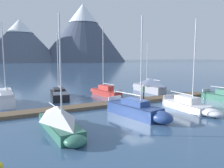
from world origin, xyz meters
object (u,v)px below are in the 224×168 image
at_px(sailboat_outer_slip, 191,106).
at_px(sailboat_end_of_dock, 149,85).
at_px(sailboat_mid_dock_starboard, 139,110).
at_px(sailboat_far_berth, 104,91).
at_px(sailboat_second_berth, 59,120).
at_px(sailboat_mid_dock_port, 59,94).
at_px(sailboat_nearest_berth, 6,98).
at_px(mooring_buoy_channel_marker, 169,102).
at_px(person_on_dock, 144,91).

xyz_separation_m(sailboat_outer_slip, sailboat_end_of_dock, (2.65, 11.34, 0.48)).
xyz_separation_m(sailboat_mid_dock_starboard, sailboat_far_berth, (1.24, 11.12, -0.06)).
bearing_deg(sailboat_outer_slip, sailboat_end_of_dock, 76.86).
xyz_separation_m(sailboat_second_berth, sailboat_mid_dock_port, (2.17, 12.61, -0.28)).
height_order(sailboat_nearest_berth, sailboat_second_berth, sailboat_nearest_berth).
height_order(sailboat_second_berth, mooring_buoy_channel_marker, sailboat_second_berth).
distance_m(sailboat_far_berth, sailboat_outer_slip, 12.06).
xyz_separation_m(sailboat_mid_dock_port, sailboat_mid_dock_starboard, (4.71, -11.68, 0.08)).
bearing_deg(mooring_buoy_channel_marker, sailboat_nearest_berth, 157.65).
distance_m(sailboat_second_berth, sailboat_mid_dock_port, 12.80).
height_order(sailboat_outer_slip, mooring_buoy_channel_marker, sailboat_outer_slip).
relative_size(sailboat_mid_dock_port, sailboat_outer_slip, 0.94).
relative_size(sailboat_second_berth, sailboat_mid_dock_port, 0.98).
xyz_separation_m(sailboat_second_berth, sailboat_outer_slip, (12.58, 0.84, -0.30)).
relative_size(sailboat_nearest_berth, sailboat_end_of_dock, 1.23).
bearing_deg(sailboat_end_of_dock, sailboat_mid_dock_port, 178.12).
bearing_deg(mooring_buoy_channel_marker, sailboat_second_berth, -161.19).
bearing_deg(sailboat_nearest_berth, sailboat_second_berth, -71.45).
bearing_deg(mooring_buoy_channel_marker, person_on_dock, 134.27).
height_order(sailboat_mid_dock_starboard, mooring_buoy_channel_marker, sailboat_mid_dock_starboard).
xyz_separation_m(sailboat_second_berth, person_on_dock, (10.79, 6.46, 0.43)).
relative_size(sailboat_nearest_berth, sailboat_far_berth, 0.97).
relative_size(sailboat_mid_dock_port, sailboat_far_berth, 0.88).
bearing_deg(sailboat_second_berth, sailboat_mid_dock_port, 80.25).
bearing_deg(person_on_dock, sailboat_far_berth, 115.49).
bearing_deg(sailboat_far_berth, sailboat_mid_dock_port, 174.59).
xyz_separation_m(sailboat_mid_dock_port, sailboat_far_berth, (5.96, -0.56, 0.02)).
bearing_deg(mooring_buoy_channel_marker, sailboat_mid_dock_starboard, -149.99).
relative_size(sailboat_nearest_berth, sailboat_second_berth, 1.11).
xyz_separation_m(sailboat_far_berth, sailboat_end_of_dock, (7.10, 0.13, 0.43)).
bearing_deg(sailboat_end_of_dock, sailboat_second_berth, -141.34).
distance_m(sailboat_second_berth, mooring_buoy_channel_marker, 13.56).
xyz_separation_m(sailboat_mid_dock_port, mooring_buoy_channel_marker, (10.66, -8.25, -0.36)).
relative_size(sailboat_far_berth, person_on_dock, 5.39).
distance_m(sailboat_far_berth, mooring_buoy_channel_marker, 9.01).
relative_size(sailboat_far_berth, mooring_buoy_channel_marker, 20.39).
relative_size(sailboat_mid_dock_port, person_on_dock, 4.76).
distance_m(sailboat_nearest_berth, sailboat_outer_slip, 19.33).
height_order(sailboat_second_berth, sailboat_far_berth, sailboat_far_berth).
distance_m(sailboat_nearest_berth, sailboat_mid_dock_starboard, 14.77).
height_order(sailboat_end_of_dock, mooring_buoy_channel_marker, sailboat_end_of_dock).
distance_m(sailboat_far_berth, person_on_dock, 6.23).
bearing_deg(sailboat_end_of_dock, person_on_dock, -127.78).
bearing_deg(sailboat_far_berth, sailboat_nearest_berth, -175.84).
distance_m(sailboat_mid_dock_starboard, sailboat_outer_slip, 5.70).
height_order(sailboat_second_berth, sailboat_mid_dock_starboard, sailboat_mid_dock_starboard).
height_order(sailboat_mid_dock_starboard, sailboat_far_berth, sailboat_far_berth).
distance_m(sailboat_second_berth, sailboat_outer_slip, 12.61).
distance_m(sailboat_mid_dock_port, sailboat_far_berth, 5.98).
bearing_deg(sailboat_mid_dock_port, person_on_dock, -35.53).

